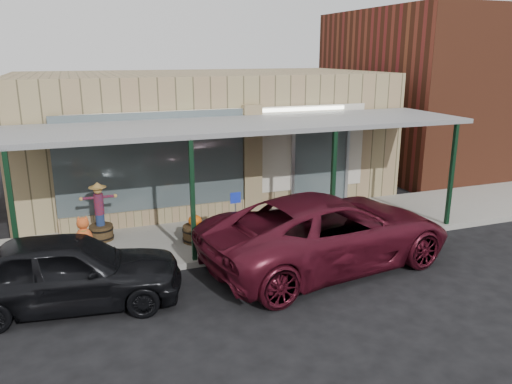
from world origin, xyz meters
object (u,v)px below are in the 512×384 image
object	(u,v)px
car_maroon	(328,231)
barrel_scarecrow	(100,221)
barrel_pumpkin	(195,232)
parked_sedan	(68,271)
handicap_sign	(236,211)

from	to	relation	value
car_maroon	barrel_scarecrow	bearing A→B (deg)	48.92
barrel_pumpkin	car_maroon	size ratio (longest dim) A/B	0.13
barrel_pumpkin	parked_sedan	xyz separation A→B (m)	(-3.06, -2.17, 0.33)
barrel_scarecrow	parked_sedan	bearing A→B (deg)	-113.60
barrel_pumpkin	handicap_sign	size ratio (longest dim) A/B	0.61
parked_sedan	barrel_scarecrow	bearing A→B (deg)	-6.36
barrel_pumpkin	handicap_sign	bearing A→B (deg)	-26.25
handicap_sign	parked_sedan	xyz separation A→B (m)	(-3.99, -1.71, -0.27)
barrel_scarecrow	car_maroon	bearing A→B (deg)	-41.79
barrel_scarecrow	handicap_sign	xyz separation A→B (m)	(3.20, -1.44, 0.34)
barrel_pumpkin	parked_sedan	world-z (taller)	parked_sedan
barrel_pumpkin	parked_sedan	distance (m)	3.76
barrel_pumpkin	parked_sedan	bearing A→B (deg)	-144.60
barrel_scarecrow	parked_sedan	xyz separation A→B (m)	(-0.80, -3.14, 0.08)
barrel_scarecrow	handicap_sign	size ratio (longest dim) A/B	1.15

